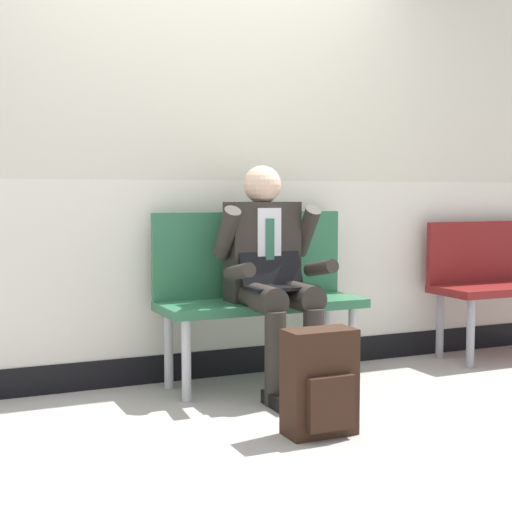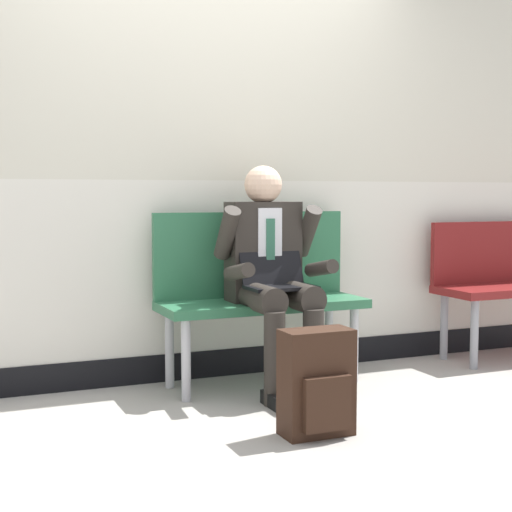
{
  "view_description": "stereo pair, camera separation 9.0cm",
  "coord_description": "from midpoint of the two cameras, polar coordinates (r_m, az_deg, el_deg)",
  "views": [
    {
      "loc": [
        -1.5,
        -3.42,
        1.08
      ],
      "look_at": [
        0.13,
        0.18,
        0.75
      ],
      "focal_mm": 52.92,
      "sensor_mm": 36.0,
      "label": 1
    },
    {
      "loc": [
        -1.41,
        -3.45,
        1.08
      ],
      "look_at": [
        0.13,
        0.18,
        0.75
      ],
      "focal_mm": 52.92,
      "sensor_mm": 36.0,
      "label": 2
    }
  ],
  "objects": [
    {
      "name": "station_wall",
      "position": [
        4.42,
        -3.76,
        7.46
      ],
      "size": [
        6.76,
        0.14,
        2.6
      ],
      "color": "beige",
      "rests_on": "ground"
    },
    {
      "name": "person_seated",
      "position": [
        4.09,
        1.87,
        -1.17
      ],
      "size": [
        0.57,
        0.7,
        1.23
      ],
      "color": "#2D2823",
      "rests_on": "ground"
    },
    {
      "name": "bench_with_person",
      "position": [
        4.28,
        0.71,
        -2.25
      ],
      "size": [
        1.16,
        0.42,
        0.97
      ],
      "color": "#2D6B47",
      "rests_on": "ground"
    },
    {
      "name": "ground_plane",
      "position": [
        3.88,
        -0.04,
        -11.36
      ],
      "size": [
        18.0,
        18.0,
        0.0
      ],
      "primitive_type": "plane",
      "color": "#9E9991"
    },
    {
      "name": "backpack",
      "position": [
        3.41,
        5.41,
        -9.6
      ],
      "size": [
        0.32,
        0.21,
        0.48
      ],
      "color": "#331E14",
      "rests_on": "ground"
    }
  ]
}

